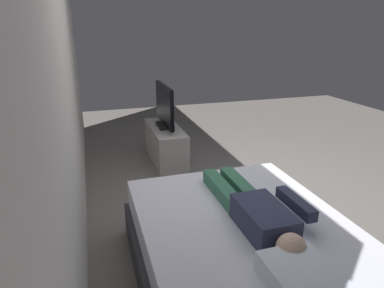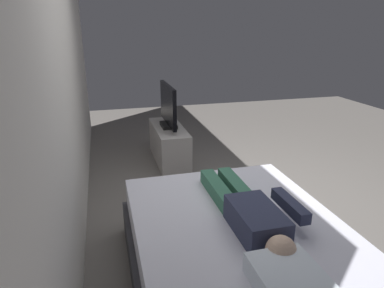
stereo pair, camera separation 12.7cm
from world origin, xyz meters
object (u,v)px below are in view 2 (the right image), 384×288
at_px(pillow, 293,286).
at_px(person, 250,211).
at_px(remote, 290,203).
at_px(tv, 168,107).
at_px(bed, 239,259).
at_px(tv_stand, 169,144).

bearing_deg(pillow, person, -6.12).
bearing_deg(remote, tv, 10.84).
bearing_deg(pillow, tv, -0.18).
height_order(bed, person, person).
relative_size(person, remote, 8.40).
relative_size(pillow, person, 0.38).
distance_m(bed, remote, 0.59).
height_order(bed, tv_stand, bed).
relative_size(pillow, tv_stand, 0.44).
distance_m(bed, pillow, 0.74).
distance_m(pillow, tv_stand, 3.31).
distance_m(bed, tv, 2.68).
bearing_deg(remote, person, 110.47).
relative_size(bed, person, 1.56).
xyz_separation_m(bed, tv, (2.63, -0.01, 0.52)).
height_order(bed, tv, tv).
bearing_deg(bed, remote, -69.41).
relative_size(pillow, tv, 0.55).
xyz_separation_m(remote, tv_stand, (2.45, 0.47, -0.30)).
bearing_deg(bed, person, -68.77).
bearing_deg(bed, pillow, 180.00).
bearing_deg(tv_stand, bed, 179.77).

